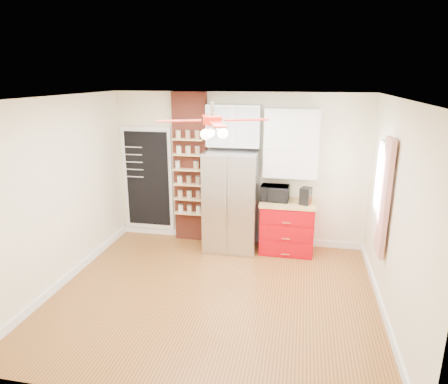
% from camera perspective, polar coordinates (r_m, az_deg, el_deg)
% --- Properties ---
extents(floor, '(4.50, 4.50, 0.00)m').
position_cam_1_polar(floor, '(5.79, -1.43, -14.46)').
color(floor, '#946225').
rests_on(floor, ground).
extents(ceiling, '(4.50, 4.50, 0.00)m').
position_cam_1_polar(ceiling, '(4.98, -1.66, 13.29)').
color(ceiling, white).
rests_on(ceiling, wall_back).
extents(wall_back, '(4.50, 0.02, 2.70)m').
position_cam_1_polar(wall_back, '(7.12, 2.01, 3.22)').
color(wall_back, '#F3ECC3').
rests_on(wall_back, floor).
extents(wall_front, '(4.50, 0.02, 2.70)m').
position_cam_1_polar(wall_front, '(3.46, -9.01, -11.70)').
color(wall_front, '#F3ECC3').
rests_on(wall_front, floor).
extents(wall_left, '(0.02, 4.00, 2.70)m').
position_cam_1_polar(wall_left, '(6.12, -22.57, -0.26)').
color(wall_left, '#F3ECC3').
rests_on(wall_left, floor).
extents(wall_right, '(0.02, 4.00, 2.70)m').
position_cam_1_polar(wall_right, '(5.24, 23.27, -2.99)').
color(wall_right, '#F3ECC3').
rests_on(wall_right, floor).
extents(chalkboard, '(0.95, 0.05, 1.95)m').
position_cam_1_polar(chalkboard, '(7.60, -10.81, 1.83)').
color(chalkboard, white).
rests_on(chalkboard, wall_back).
extents(brick_pillar, '(0.60, 0.16, 2.70)m').
position_cam_1_polar(brick_pillar, '(7.23, -4.77, 3.37)').
color(brick_pillar, brown).
rests_on(brick_pillar, floor).
extents(fridge, '(0.90, 0.70, 1.75)m').
position_cam_1_polar(fridge, '(6.91, 1.07, -1.28)').
color(fridge, '#B0B0B5').
rests_on(fridge, floor).
extents(upper_glass_cabinet, '(0.90, 0.35, 0.70)m').
position_cam_1_polar(upper_glass_cabinet, '(6.82, 1.42, 9.47)').
color(upper_glass_cabinet, white).
rests_on(upper_glass_cabinet, wall_back).
extents(red_cabinet, '(0.94, 0.64, 0.90)m').
position_cam_1_polar(red_cabinet, '(7.00, 8.99, -4.92)').
color(red_cabinet, '#B6010B').
rests_on(red_cabinet, floor).
extents(upper_shelf_unit, '(0.90, 0.30, 1.15)m').
position_cam_1_polar(upper_shelf_unit, '(6.79, 9.59, 6.87)').
color(upper_shelf_unit, white).
rests_on(upper_shelf_unit, wall_back).
extents(window, '(0.04, 0.75, 1.05)m').
position_cam_1_polar(window, '(6.03, 21.65, 1.59)').
color(window, white).
rests_on(window, wall_right).
extents(curtain, '(0.06, 0.40, 1.55)m').
position_cam_1_polar(curtain, '(5.52, 21.98, -0.80)').
color(curtain, '#B42318').
rests_on(curtain, wall_right).
extents(ceiling_fan, '(1.40, 1.40, 0.44)m').
position_cam_1_polar(ceiling_fan, '(5.00, -1.63, 10.13)').
color(ceiling_fan, silver).
rests_on(ceiling_fan, ceiling).
extents(toaster_oven, '(0.49, 0.35, 0.26)m').
position_cam_1_polar(toaster_oven, '(6.87, 7.27, -0.15)').
color(toaster_oven, black).
rests_on(toaster_oven, red_cabinet).
extents(coffee_maker, '(0.21, 0.24, 0.28)m').
position_cam_1_polar(coffee_maker, '(6.75, 11.58, -0.55)').
color(coffee_maker, black).
rests_on(coffee_maker, red_cabinet).
extents(canister_left, '(0.12, 0.12, 0.16)m').
position_cam_1_polar(canister_left, '(6.76, 11.88, -1.11)').
color(canister_left, '#BA2E0A').
rests_on(canister_left, red_cabinet).
extents(canister_right, '(0.11, 0.11, 0.14)m').
position_cam_1_polar(canister_right, '(6.87, 11.60, -0.92)').
color(canister_right, '#AC0F09').
rests_on(canister_right, red_cabinet).
extents(pantry_jar_oats, '(0.10, 0.10, 0.13)m').
position_cam_1_polar(pantry_jar_oats, '(7.13, -6.64, 3.86)').
color(pantry_jar_oats, '#BFB592').
rests_on(pantry_jar_oats, brick_pillar).
extents(pantry_jar_beans, '(0.10, 0.10, 0.14)m').
position_cam_1_polar(pantry_jar_beans, '(7.05, -4.00, 3.81)').
color(pantry_jar_beans, '#9C7F4F').
rests_on(pantry_jar_beans, brick_pillar).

